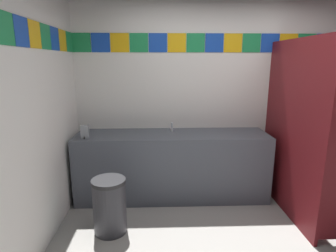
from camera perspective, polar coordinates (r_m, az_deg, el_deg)
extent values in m
cube|color=white|center=(3.88, 10.80, 5.94)|extent=(3.91, 0.08, 2.58)
cube|color=#1E8C4C|center=(3.84, -17.49, 16.13)|extent=(0.24, 0.01, 0.24)
cube|color=#1947B7|center=(3.78, -13.77, 16.40)|extent=(0.24, 0.01, 0.24)
cube|color=yellow|center=(3.74, -9.94, 16.61)|extent=(0.24, 0.01, 0.24)
cube|color=#1E8C4C|center=(3.72, -6.05, 16.75)|extent=(0.24, 0.01, 0.24)
cube|color=#1947B7|center=(3.71, -2.11, 16.82)|extent=(0.24, 0.01, 0.24)
cube|color=yellow|center=(3.72, 1.83, 16.82)|extent=(0.24, 0.01, 0.24)
cube|color=#1E8C4C|center=(3.75, 5.73, 16.74)|extent=(0.24, 0.01, 0.24)
cube|color=#1947B7|center=(3.79, 9.56, 16.59)|extent=(0.24, 0.01, 0.24)
cube|color=yellow|center=(3.84, 13.29, 16.37)|extent=(0.24, 0.01, 0.24)
cube|color=#1E8C4C|center=(3.91, 16.89, 16.11)|extent=(0.24, 0.01, 0.24)
cube|color=#1947B7|center=(3.99, 20.34, 15.79)|extent=(0.24, 0.01, 0.24)
cube|color=yellow|center=(4.09, 23.63, 15.44)|extent=(0.24, 0.01, 0.24)
cube|color=#1E8C4C|center=(4.20, 26.75, 15.06)|extent=(0.24, 0.01, 0.24)
cube|color=#1947B7|center=(4.32, 29.69, 14.66)|extent=(0.24, 0.01, 0.24)
cube|color=white|center=(2.45, -29.65, 0.23)|extent=(0.08, 3.19, 2.58)
cube|color=#1E8C4C|center=(2.39, -30.65, 17.03)|extent=(0.01, 0.24, 0.24)
cube|color=#1947B7|center=(2.61, -28.04, 16.85)|extent=(0.01, 0.24, 0.24)
cube|color=yellow|center=(2.84, -25.85, 16.67)|extent=(0.01, 0.24, 0.24)
cube|color=#1E8C4C|center=(3.06, -23.98, 16.49)|extent=(0.01, 0.24, 0.24)
cube|color=#1947B7|center=(3.29, -22.37, 16.33)|extent=(0.01, 0.24, 0.24)
cube|color=yellow|center=(3.53, -20.97, 16.18)|extent=(0.01, 0.24, 0.24)
cube|color=#1E8C4C|center=(3.76, -19.75, 16.04)|extent=(0.01, 0.24, 0.24)
cube|color=#4C515B|center=(3.67, 0.85, -8.14)|extent=(2.45, 0.61, 0.86)
cube|color=#4C515B|center=(3.82, 0.65, -1.07)|extent=(2.45, 0.03, 0.08)
cylinder|color=silver|center=(3.52, 0.90, -2.59)|extent=(0.34, 0.34, 0.10)
cylinder|color=silver|center=(3.63, 0.79, -0.78)|extent=(0.04, 0.04, 0.05)
cylinder|color=silver|center=(3.57, 0.83, 0.12)|extent=(0.02, 0.06, 0.09)
cube|color=gray|center=(3.44, -16.80, -1.20)|extent=(0.09, 0.07, 0.16)
cylinder|color=black|center=(3.42, -16.92, -2.36)|extent=(0.02, 0.02, 0.03)
cube|color=maroon|center=(3.45, 24.18, -0.69)|extent=(0.04, 1.42, 2.01)
cylinder|color=silver|center=(2.86, 30.71, -2.03)|extent=(0.02, 0.02, 0.10)
cylinder|color=white|center=(4.25, 29.09, -10.17)|extent=(0.38, 0.38, 0.40)
torus|color=white|center=(4.18, 29.42, -7.45)|extent=(0.39, 0.39, 0.05)
cube|color=white|center=(4.30, 28.23, -4.57)|extent=(0.34, 0.17, 0.34)
cylinder|color=#333338|center=(3.07, -11.94, -16.16)|extent=(0.34, 0.34, 0.55)
cylinder|color=#262628|center=(2.94, -12.22, -11.12)|extent=(0.35, 0.35, 0.04)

